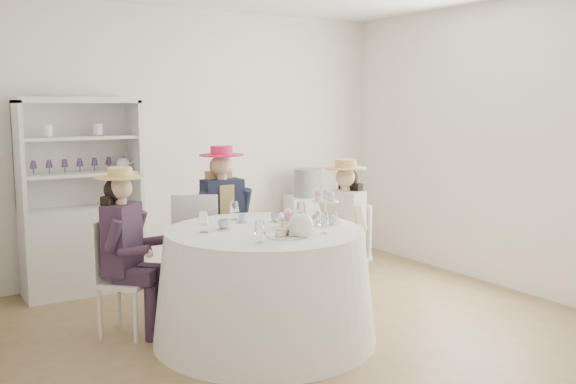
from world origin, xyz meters
TOP-DOWN VIEW (x-y plane):
  - ground at (0.00, 0.00)m, footprint 4.50×4.50m
  - wall_back at (0.00, 2.00)m, footprint 4.50×0.00m
  - wall_front at (0.00, -2.00)m, footprint 4.50×0.00m
  - wall_right at (2.25, 0.00)m, footprint 0.00×4.50m
  - tea_table at (-0.38, -0.18)m, footprint 1.65×1.65m
  - hutch at (-1.20, 1.76)m, footprint 1.21×0.77m
  - side_table at (1.26, 1.70)m, footprint 0.57×0.57m
  - hatbox at (1.26, 1.70)m, footprint 0.39×0.39m
  - guest_left at (-1.22, 0.46)m, footprint 0.54×0.54m
  - guest_mid at (-0.20, 0.86)m, footprint 0.50×0.52m
  - guest_right at (0.61, 0.18)m, footprint 0.51×0.48m
  - spare_chair at (-0.47, 0.82)m, footprint 0.56×0.56m
  - teacup_a at (-0.64, -0.04)m, footprint 0.11×0.11m
  - teacup_b at (-0.40, 0.13)m, footprint 0.08×0.08m
  - teacup_c at (-0.17, 0.01)m, footprint 0.11×0.11m
  - flower_bowl at (-0.18, -0.24)m, footprint 0.23×0.23m
  - flower_arrangement at (-0.16, -0.24)m, footprint 0.17×0.17m
  - table_teapot at (-0.30, -0.55)m, footprint 0.25×0.18m
  - sandwich_plate at (-0.39, -0.49)m, footprint 0.26×0.26m
  - cupcake_stand at (0.12, -0.24)m, footprint 0.27×0.27m
  - stemware_set at (-0.38, -0.18)m, footprint 0.93×0.90m

SIDE VIEW (x-z plane):
  - ground at x=0.00m, z-range 0.00..0.00m
  - side_table at x=1.26m, z-range 0.00..0.71m
  - tea_table at x=-0.38m, z-range 0.00..0.83m
  - spare_chair at x=-0.47m, z-range 0.04..1.03m
  - hutch at x=-1.20m, z-range -0.26..1.54m
  - guest_right at x=0.61m, z-range 0.08..1.36m
  - guest_left at x=-1.22m, z-range 0.08..1.36m
  - guest_mid at x=-0.20m, z-range 0.09..1.47m
  - sandwich_plate at x=-0.39m, z-range 0.82..0.88m
  - flower_bowl at x=-0.18m, z-range 0.84..0.89m
  - teacup_b at x=-0.40m, z-range 0.84..0.89m
  - teacup_c at x=-0.17m, z-range 0.84..0.90m
  - teacup_a at x=-0.64m, z-range 0.84..0.90m
  - hatbox at x=1.26m, z-range 0.71..1.02m
  - stemware_set at x=-0.38m, z-range 0.84..0.99m
  - table_teapot at x=-0.30m, z-range 0.82..1.01m
  - flower_arrangement at x=-0.16m, z-range 0.89..0.95m
  - cupcake_stand at x=0.12m, z-range 0.80..1.05m
  - wall_back at x=0.00m, z-range -0.90..3.60m
  - wall_front at x=0.00m, z-range -0.90..3.60m
  - wall_right at x=2.25m, z-range -0.90..3.60m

